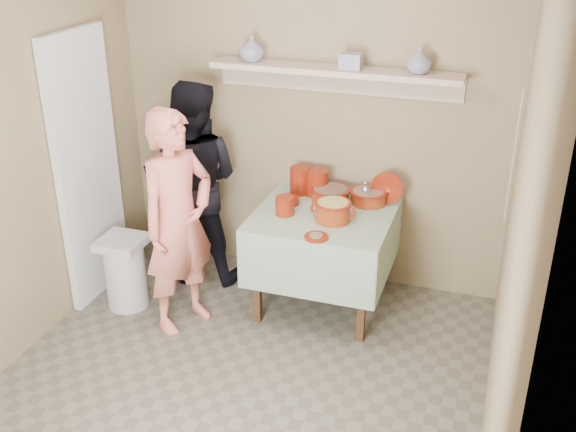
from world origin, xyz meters
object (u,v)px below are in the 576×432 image
at_px(serving_table, 324,227).
at_px(cazuela_rice, 333,210).
at_px(person_helper, 192,183).
at_px(trash_bin, 125,272).
at_px(person_cook, 178,222).

height_order(serving_table, cazuela_rice, cazuela_rice).
distance_m(person_helper, serving_table, 1.10).
height_order(person_helper, serving_table, person_helper).
bearing_deg(serving_table, cazuela_rice, -53.59).
height_order(serving_table, trash_bin, serving_table).
bearing_deg(person_helper, trash_bin, 51.35).
bearing_deg(person_helper, cazuela_rice, 158.05).
relative_size(serving_table, trash_bin, 1.74).
distance_m(serving_table, trash_bin, 1.51).
height_order(person_cook, person_helper, person_helper).
bearing_deg(cazuela_rice, person_cook, -155.99).
bearing_deg(person_cook, serving_table, -33.87).
xyz_separation_m(person_cook, trash_bin, (-0.51, 0.07, -0.51)).
distance_m(person_cook, serving_table, 1.05).
relative_size(person_cook, cazuela_rice, 4.84).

